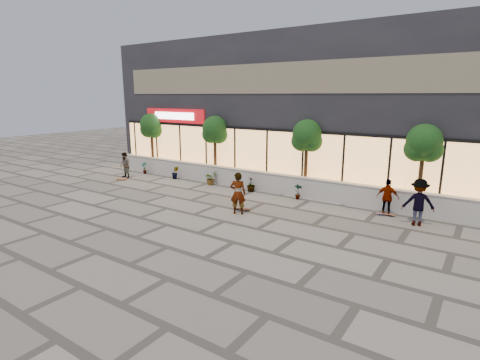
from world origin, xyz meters
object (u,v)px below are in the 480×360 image
Objects in this scene: skateboard_center at (242,209)px; skateboard_right_far at (385,214)px; skater_right_far at (419,202)px; tree_midwest at (215,131)px; skater_right_near at (388,197)px; tree_mideast at (307,137)px; skater_left at (125,165)px; skateboard_right_near at (386,214)px; tree_east at (424,145)px; skateboard_left at (121,179)px; tree_west at (151,127)px; skater_center at (238,193)px.

skateboard_right_far is at bearing 14.06° from skateboard_center.
skater_right_far reaches higher than skateboard_right_far.
tree_midwest is 2.47× the size of skater_right_near.
skater_left is (-11.01, -2.79, -2.18)m from tree_mideast.
skateboard_center and skateboard_right_near have the same top height.
tree_east reaches higher than skateboard_right_near.
tree_mideast is at bearing -3.10° from skateboard_left.
tree_west is at bearing 171.16° from skateboard_right_near.
skateboard_center is 6.29m from skateboard_right_near.
tree_east is (11.50, 0.00, 0.00)m from tree_midwest.
tree_midwest is 7.16m from skateboard_center.
skateboard_right_far is (-1.04, -1.50, -2.92)m from tree_east.
skater_right_near reaches higher than skateboard_center.
skater_left is (0.49, -2.79, -2.18)m from tree_west.
tree_mideast reaches higher than skater_center.
skater_center is 1.03m from skateboard_center.
skater_right_far is 7.34m from skateboard_center.
skateboard_right_far is at bearing -40.12° from skater_right_far.
tree_midwest is at bearing 0.00° from tree_west.
skater_right_near is 2.25× the size of skateboard_right_far.
skateboard_left is at bearing -12.94° from skater_right_far.
skateboard_center is at bearing 0.75° from skater_right_far.
skater_center is (10.53, -4.89, -2.05)m from tree_west.
skateboard_center is 9.70m from skateboard_left.
tree_midwest reaches higher than skater_right_far.
skater_left is (-5.01, -2.79, -2.18)m from tree_midwest.
skater_right_far is at bearing -26.84° from skateboard_right_near.
tree_mideast is 2.47× the size of skater_right_near.
skater_center is at bearing -24.88° from tree_west.
skater_center is 2.47× the size of skateboard_left.
skateboard_left is (-10.76, -3.37, -2.91)m from tree_mideast.
skateboard_right_near is (-0.00, -0.10, -0.72)m from skater_right_near.
tree_west and tree_mideast have the same top height.
skater_left is 16.85m from skater_right_far.
tree_midwest is 10.96m from skateboard_right_far.
tree_west is 1.00× the size of tree_mideast.
skater_right_near is (5.47, 3.49, -0.14)m from skater_center.
skater_right_far is 16.65m from skateboard_left.
tree_east is at bearing 15.48° from skater_left.
skateboard_center is at bearing 25.72° from skater_right_near.
skater_right_near reaches higher than skateboard_left.
tree_east is at bearing -168.96° from skater_center.
tree_east is (17.00, 0.00, 0.00)m from tree_west.
skater_right_near reaches higher than skateboard_right_far.
skater_right_far is (11.82, -2.07, -2.03)m from tree_midwest.
tree_west is at bearing 180.00° from tree_east.
skateboard_right_near reaches higher than skateboard_right_far.
skater_center reaches higher than skateboard_left.
tree_mideast is at bearing 0.00° from tree_west.
tree_west is at bearing 105.76° from skater_left.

